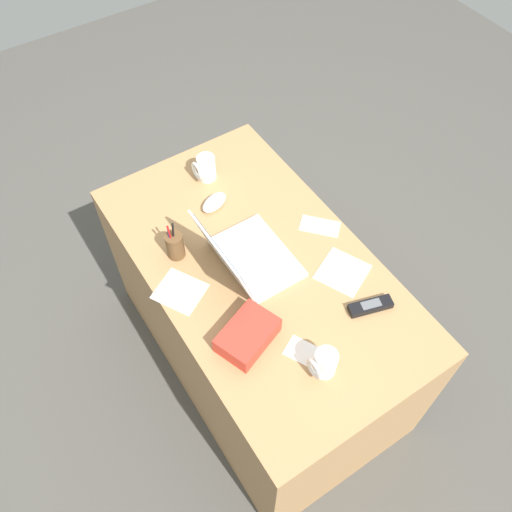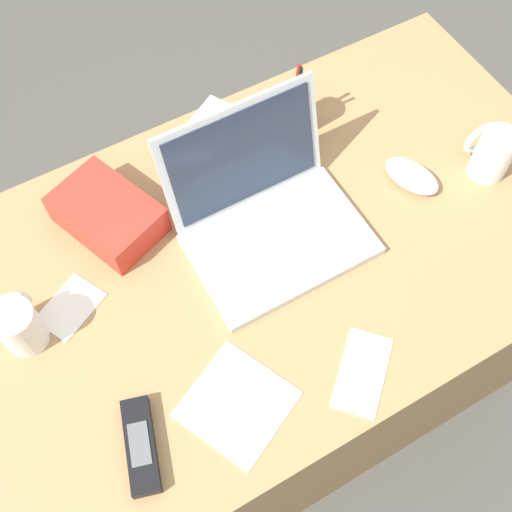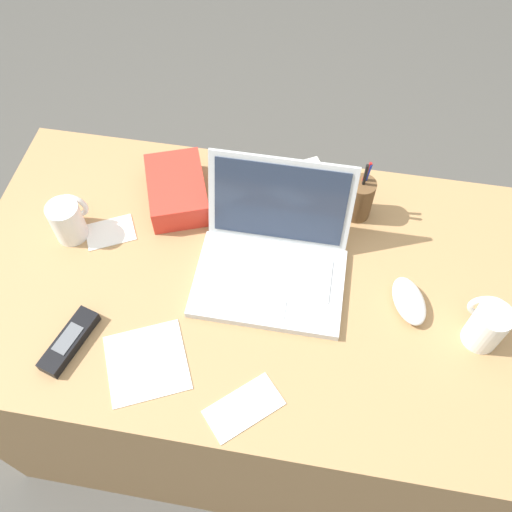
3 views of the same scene
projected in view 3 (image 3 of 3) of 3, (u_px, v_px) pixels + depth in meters
ground_plane at (257, 396)px, 1.82m from camera, size 6.00×6.00×0.00m
desk at (257, 350)px, 1.51m from camera, size 1.29×0.73×0.74m
laptop at (272, 256)px, 1.19m from camera, size 0.32×0.28×0.22m
computer_mouse at (409, 301)px, 1.16m from camera, size 0.10×0.13×0.04m
coffee_mug_white at (487, 325)px, 1.09m from camera, size 0.07×0.08×0.10m
coffee_mug_tall at (68, 220)px, 1.23m from camera, size 0.07×0.08×0.10m
cordless_phone at (69, 341)px, 1.11m from camera, size 0.08×0.15×0.03m
pen_holder at (359, 198)px, 1.26m from camera, size 0.06×0.06×0.17m
snack_bag at (177, 190)px, 1.30m from camera, size 0.19×0.22×0.07m
paper_note_near_laptop at (299, 184)px, 1.35m from camera, size 0.20×0.20×0.00m
paper_note_left at (244, 408)px, 1.05m from camera, size 0.16×0.15×0.00m
paper_note_right at (110, 232)px, 1.27m from camera, size 0.13×0.12×0.00m
paper_note_front at (147, 362)px, 1.10m from camera, size 0.20×0.20×0.00m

